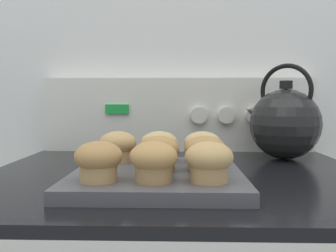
{
  "coord_description": "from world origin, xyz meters",
  "views": [
    {
      "loc": [
        -0.0,
        -0.39,
        1.04
      ],
      "look_at": [
        -0.02,
        0.23,
        1.0
      ],
      "focal_mm": 38.0,
      "sensor_mm": 36.0,
      "label": 1
    }
  ],
  "objects_px": {
    "muffin_r0_c0": "(101,160)",
    "muffin_r0_c2": "(212,161)",
    "muffin_r2_c1": "(161,146)",
    "tea_kettle": "(286,123)",
    "muffin_pan": "(160,177)",
    "muffin_r0_c1": "(156,161)",
    "muffin_r1_c2": "(208,153)",
    "muffin_r1_c1": "(161,153)",
    "muffin_r2_c2": "(205,146)",
    "muffin_r2_c0": "(120,146)"
  },
  "relations": [
    {
      "from": "muffin_r2_c1",
      "to": "muffin_pan",
      "type": "bearing_deg",
      "value": -89.27
    },
    {
      "from": "muffin_r0_c0",
      "to": "tea_kettle",
      "type": "xyz_separation_m",
      "value": [
        0.39,
        0.35,
        0.04
      ]
    },
    {
      "from": "muffin_pan",
      "to": "muffin_r0_c0",
      "type": "xyz_separation_m",
      "value": [
        -0.09,
        -0.08,
        0.04
      ]
    },
    {
      "from": "muffin_r1_c1",
      "to": "muffin_r2_c2",
      "type": "relative_size",
      "value": 1.0
    },
    {
      "from": "tea_kettle",
      "to": "muffin_r2_c0",
      "type": "bearing_deg",
      "value": -155.26
    },
    {
      "from": "muffin_r0_c0",
      "to": "muffin_r1_c1",
      "type": "distance_m",
      "value": 0.12
    },
    {
      "from": "muffin_r2_c1",
      "to": "muffin_r2_c2",
      "type": "relative_size",
      "value": 1.0
    },
    {
      "from": "muffin_r2_c0",
      "to": "tea_kettle",
      "type": "relative_size",
      "value": 0.32
    },
    {
      "from": "muffin_r2_c0",
      "to": "tea_kettle",
      "type": "xyz_separation_m",
      "value": [
        0.39,
        0.18,
        0.04
      ]
    },
    {
      "from": "muffin_pan",
      "to": "muffin_r1_c1",
      "type": "bearing_deg",
      "value": -45.05
    },
    {
      "from": "tea_kettle",
      "to": "muffin_r1_c1",
      "type": "bearing_deg",
      "value": -138.46
    },
    {
      "from": "muffin_r0_c2",
      "to": "muffin_r1_c1",
      "type": "bearing_deg",
      "value": 135.39
    },
    {
      "from": "muffin_r1_c2",
      "to": "muffin_r2_c0",
      "type": "distance_m",
      "value": 0.19
    },
    {
      "from": "muffin_r0_c0",
      "to": "tea_kettle",
      "type": "distance_m",
      "value": 0.52
    },
    {
      "from": "muffin_r0_c0",
      "to": "tea_kettle",
      "type": "bearing_deg",
      "value": 41.76
    },
    {
      "from": "muffin_pan",
      "to": "muffin_r0_c0",
      "type": "relative_size",
      "value": 3.99
    },
    {
      "from": "muffin_r1_c2",
      "to": "muffin_r2_c1",
      "type": "height_order",
      "value": "same"
    },
    {
      "from": "muffin_r0_c2",
      "to": "muffin_r1_c2",
      "type": "height_order",
      "value": "same"
    },
    {
      "from": "muffin_r1_c2",
      "to": "tea_kettle",
      "type": "height_order",
      "value": "tea_kettle"
    },
    {
      "from": "muffin_pan",
      "to": "muffin_r2_c1",
      "type": "bearing_deg",
      "value": 90.73
    },
    {
      "from": "muffin_r0_c2",
      "to": "tea_kettle",
      "type": "distance_m",
      "value": 0.41
    },
    {
      "from": "muffin_pan",
      "to": "muffin_r0_c1",
      "type": "distance_m",
      "value": 0.1
    },
    {
      "from": "tea_kettle",
      "to": "muffin_r0_c1",
      "type": "bearing_deg",
      "value": -131.01
    },
    {
      "from": "muffin_r0_c0",
      "to": "muffin_r0_c2",
      "type": "xyz_separation_m",
      "value": [
        0.17,
        0.0,
        0.0
      ]
    },
    {
      "from": "muffin_r0_c0",
      "to": "muffin_r1_c2",
      "type": "relative_size",
      "value": 1.0
    },
    {
      "from": "muffin_pan",
      "to": "tea_kettle",
      "type": "height_order",
      "value": "tea_kettle"
    },
    {
      "from": "muffin_r0_c0",
      "to": "muffin_r1_c2",
      "type": "distance_m",
      "value": 0.19
    },
    {
      "from": "muffin_r0_c0",
      "to": "muffin_r2_c2",
      "type": "relative_size",
      "value": 1.0
    },
    {
      "from": "muffin_r2_c0",
      "to": "muffin_r2_c1",
      "type": "height_order",
      "value": "same"
    },
    {
      "from": "muffin_r1_c2",
      "to": "muffin_r0_c1",
      "type": "bearing_deg",
      "value": -135.26
    },
    {
      "from": "muffin_r2_c2",
      "to": "tea_kettle",
      "type": "height_order",
      "value": "tea_kettle"
    },
    {
      "from": "muffin_r2_c0",
      "to": "tea_kettle",
      "type": "bearing_deg",
      "value": 24.74
    },
    {
      "from": "muffin_r0_c2",
      "to": "muffin_r1_c2",
      "type": "distance_m",
      "value": 0.08
    },
    {
      "from": "tea_kettle",
      "to": "muffin_r0_c2",
      "type": "bearing_deg",
      "value": -122.06
    },
    {
      "from": "muffin_r0_c0",
      "to": "muffin_r2_c1",
      "type": "height_order",
      "value": "same"
    },
    {
      "from": "muffin_pan",
      "to": "muffin_r2_c1",
      "type": "xyz_separation_m",
      "value": [
        -0.0,
        0.09,
        0.04
      ]
    },
    {
      "from": "muffin_pan",
      "to": "muffin_r0_c1",
      "type": "relative_size",
      "value": 3.99
    },
    {
      "from": "muffin_r1_c2",
      "to": "muffin_r0_c0",
      "type": "bearing_deg",
      "value": -153.96
    },
    {
      "from": "muffin_r0_c1",
      "to": "muffin_r2_c1",
      "type": "distance_m",
      "value": 0.17
    },
    {
      "from": "muffin_r2_c2",
      "to": "tea_kettle",
      "type": "xyz_separation_m",
      "value": [
        0.22,
        0.18,
        0.04
      ]
    },
    {
      "from": "muffin_r0_c0",
      "to": "muffin_r2_c2",
      "type": "xyz_separation_m",
      "value": [
        0.17,
        0.17,
        0.0
      ]
    },
    {
      "from": "muffin_r0_c1",
      "to": "muffin_r1_c2",
      "type": "bearing_deg",
      "value": 44.74
    },
    {
      "from": "muffin_r1_c1",
      "to": "muffin_r1_c2",
      "type": "xyz_separation_m",
      "value": [
        0.08,
        0.0,
        0.0
      ]
    },
    {
      "from": "muffin_r2_c0",
      "to": "muffin_r1_c1",
      "type": "bearing_deg",
      "value": -44.9
    },
    {
      "from": "muffin_r0_c1",
      "to": "muffin_r2_c1",
      "type": "height_order",
      "value": "same"
    },
    {
      "from": "muffin_r0_c0",
      "to": "muffin_pan",
      "type": "bearing_deg",
      "value": 44.16
    },
    {
      "from": "muffin_r1_c1",
      "to": "muffin_r0_c1",
      "type": "bearing_deg",
      "value": -92.13
    },
    {
      "from": "muffin_r2_c1",
      "to": "tea_kettle",
      "type": "xyz_separation_m",
      "value": [
        0.3,
        0.18,
        0.04
      ]
    },
    {
      "from": "muffin_r1_c2",
      "to": "muffin_r2_c1",
      "type": "bearing_deg",
      "value": 134.68
    },
    {
      "from": "muffin_r0_c0",
      "to": "muffin_r1_c2",
      "type": "height_order",
      "value": "same"
    }
  ]
}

